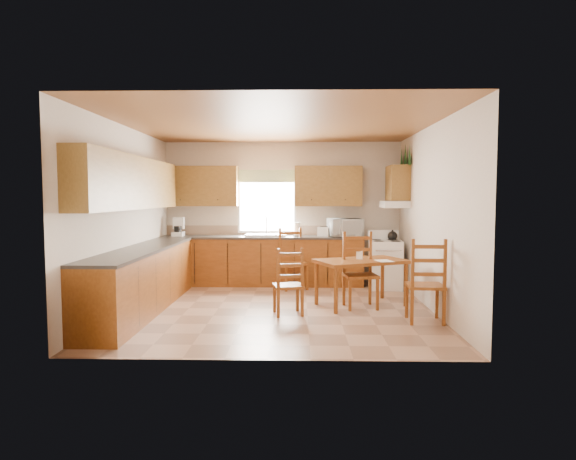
{
  "coord_description": "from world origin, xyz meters",
  "views": [
    {
      "loc": [
        0.32,
        -7.02,
        1.66
      ],
      "look_at": [
        0.15,
        0.3,
        1.15
      ],
      "focal_mm": 30.0,
      "sensor_mm": 36.0,
      "label": 1
    }
  ],
  "objects_px": {
    "microwave": "(345,227)",
    "chair_near_left": "(288,281)",
    "chair_far_left": "(293,259)",
    "chair_far_right": "(360,271)",
    "dining_table": "(361,283)",
    "chair_near_right": "(425,280)",
    "stove": "(385,265)"
  },
  "relations": [
    {
      "from": "stove",
      "to": "chair_near_right",
      "type": "distance_m",
      "value": 2.33
    },
    {
      "from": "stove",
      "to": "chair_near_left",
      "type": "xyz_separation_m",
      "value": [
        -1.71,
        -1.98,
        0.05
      ]
    },
    {
      "from": "stove",
      "to": "chair_near_left",
      "type": "relative_size",
      "value": 0.9
    },
    {
      "from": "dining_table",
      "to": "chair_near_right",
      "type": "distance_m",
      "value": 1.2
    },
    {
      "from": "chair_near_left",
      "to": "chair_near_right",
      "type": "bearing_deg",
      "value": 156.71
    },
    {
      "from": "dining_table",
      "to": "chair_far_right",
      "type": "height_order",
      "value": "chair_far_right"
    },
    {
      "from": "chair_near_right",
      "to": "chair_far_left",
      "type": "distance_m",
      "value": 2.85
    },
    {
      "from": "dining_table",
      "to": "chair_near_right",
      "type": "relative_size",
      "value": 1.18
    },
    {
      "from": "microwave",
      "to": "chair_near_left",
      "type": "bearing_deg",
      "value": -127.64
    },
    {
      "from": "dining_table",
      "to": "stove",
      "type": "bearing_deg",
      "value": 42.24
    },
    {
      "from": "microwave",
      "to": "chair_far_left",
      "type": "xyz_separation_m",
      "value": [
        -0.96,
        -0.36,
        -0.55
      ]
    },
    {
      "from": "stove",
      "to": "chair_far_left",
      "type": "xyz_separation_m",
      "value": [
        -1.66,
        -0.1,
        0.12
      ]
    },
    {
      "from": "chair_near_left",
      "to": "chair_far_right",
      "type": "distance_m",
      "value": 1.16
    },
    {
      "from": "chair_near_left",
      "to": "chair_near_right",
      "type": "xyz_separation_m",
      "value": [
        1.82,
        -0.35,
        0.08
      ]
    },
    {
      "from": "microwave",
      "to": "chair_far_left",
      "type": "bearing_deg",
      "value": -172.67
    },
    {
      "from": "chair_far_left",
      "to": "chair_near_left",
      "type": "bearing_deg",
      "value": -110.89
    },
    {
      "from": "chair_near_right",
      "to": "chair_far_right",
      "type": "bearing_deg",
      "value": -43.4
    },
    {
      "from": "dining_table",
      "to": "chair_far_right",
      "type": "bearing_deg",
      "value": -123.63
    },
    {
      "from": "chair_near_left",
      "to": "dining_table",
      "type": "bearing_deg",
      "value": -164.24
    },
    {
      "from": "chair_near_left",
      "to": "chair_far_right",
      "type": "xyz_separation_m",
      "value": [
        1.07,
        0.43,
        0.09
      ]
    },
    {
      "from": "stove",
      "to": "chair_far_right",
      "type": "bearing_deg",
      "value": -108.12
    },
    {
      "from": "microwave",
      "to": "chair_near_left",
      "type": "distance_m",
      "value": 2.53
    },
    {
      "from": "dining_table",
      "to": "chair_far_left",
      "type": "distance_m",
      "value": 1.67
    },
    {
      "from": "stove",
      "to": "dining_table",
      "type": "distance_m",
      "value": 1.52
    },
    {
      "from": "microwave",
      "to": "chair_near_left",
      "type": "relative_size",
      "value": 0.59
    },
    {
      "from": "chair_far_left",
      "to": "chair_far_right",
      "type": "distance_m",
      "value": 1.76
    },
    {
      "from": "chair_far_left",
      "to": "chair_far_right",
      "type": "xyz_separation_m",
      "value": [
        1.02,
        -1.44,
        0.02
      ]
    },
    {
      "from": "chair_far_left",
      "to": "dining_table",
      "type": "bearing_deg",
      "value": -70.34
    },
    {
      "from": "microwave",
      "to": "chair_near_right",
      "type": "height_order",
      "value": "microwave"
    },
    {
      "from": "stove",
      "to": "dining_table",
      "type": "relative_size",
      "value": 0.65
    },
    {
      "from": "dining_table",
      "to": "chair_near_left",
      "type": "xyz_separation_m",
      "value": [
        -1.09,
        -0.59,
        0.12
      ]
    },
    {
      "from": "stove",
      "to": "chair_near_right",
      "type": "bearing_deg",
      "value": -82.71
    }
  ]
}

